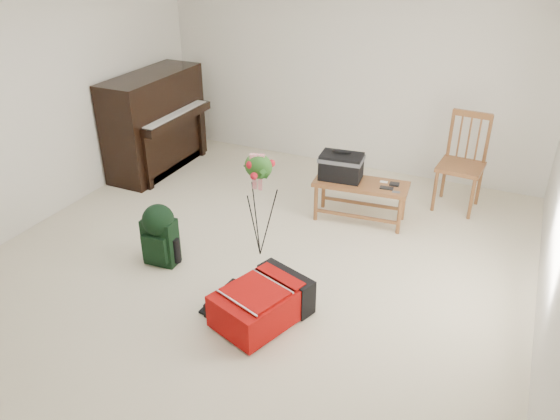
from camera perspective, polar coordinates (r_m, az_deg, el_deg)
The scene contains 10 objects.
floor at distance 5.24m, azimuth -3.09°, elevation -5.97°, with size 5.00×5.50×0.01m, color beige.
wall_back at distance 7.08m, azimuth 7.30°, elevation 14.19°, with size 5.00×0.04×2.50m, color silver.
wall_left at distance 6.19m, azimuth -24.73°, elevation 9.80°, with size 0.04×5.50×2.50m, color silver.
piano at distance 7.27m, azimuth -12.82°, elevation 8.72°, with size 0.71×1.50×1.25m.
bench at distance 5.90m, azimuth 7.12°, elevation 4.05°, with size 1.04×0.50×0.77m.
dining_chair at distance 6.41m, azimuth 18.45°, elevation 4.62°, with size 0.50×0.50×1.08m.
red_suitcase at distance 4.54m, azimuth -1.63°, elevation -9.34°, with size 0.73×0.90×0.32m.
black_duffel at distance 4.64m, azimuth -3.67°, elevation -9.89°, with size 0.57×0.47×0.23m.
green_backpack at distance 5.25m, azimuth -12.51°, elevation -2.25°, with size 0.32×0.30×0.62m.
flower_stand at distance 5.15m, azimuth -2.19°, elevation 0.40°, with size 0.44×0.44×1.10m.
Camera 1 is at (2.07, -3.81, 2.94)m, focal length 35.00 mm.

